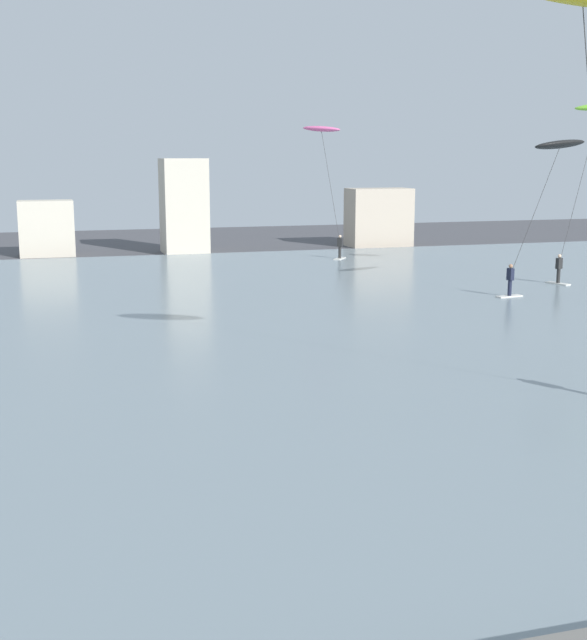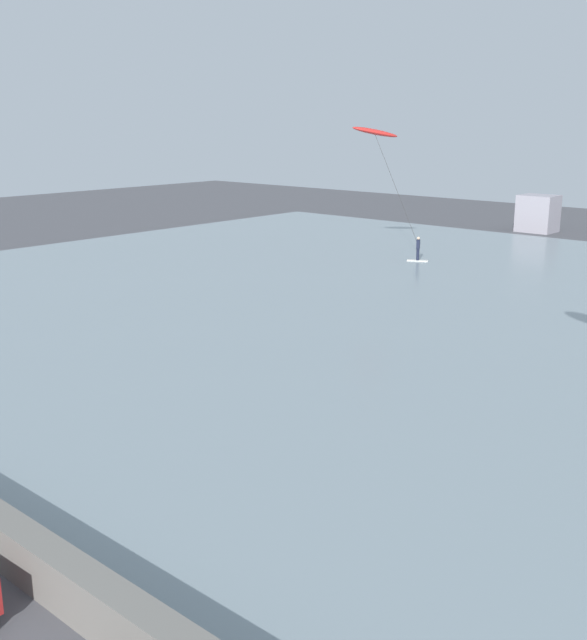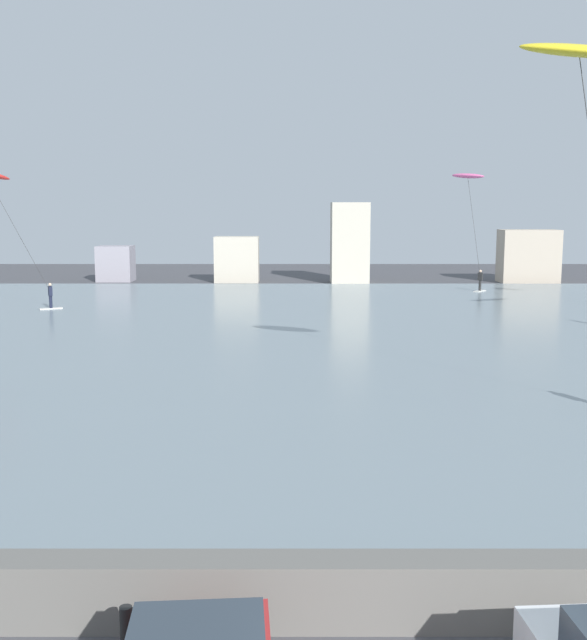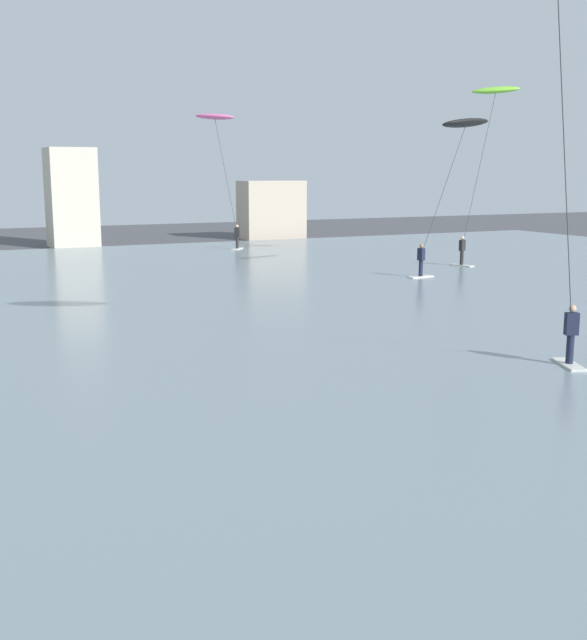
# 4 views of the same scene
# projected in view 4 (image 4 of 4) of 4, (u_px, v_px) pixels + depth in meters

# --- Properties ---
(water_bay) EXTENTS (84.00, 52.00, 0.10)m
(water_bay) POSITION_uv_depth(u_px,v_px,m) (120.00, 309.00, 30.50)
(water_bay) COLOR gray
(water_bay) RESTS_ON ground
(far_shore_buildings) EXTENTS (40.16, 4.56, 6.89)m
(far_shore_buildings) POSITION_uv_depth(u_px,v_px,m) (80.00, 210.00, 56.59)
(far_shore_buildings) COLOR gray
(far_shore_buildings) RESTS_ON ground
(kitesurfer_pink) EXTENTS (2.74, 3.71, 9.08)m
(kitesurfer_pink) POSITION_uv_depth(u_px,v_px,m) (218.00, 132.00, 53.26)
(kitesurfer_pink) COLOR silver
(kitesurfer_pink) RESTS_ON water_bay
(kitesurfer_black) EXTENTS (4.98, 1.78, 7.92)m
(kitesurfer_black) POSITION_uv_depth(u_px,v_px,m) (462.00, 136.00, 39.12)
(kitesurfer_black) COLOR silver
(kitesurfer_black) RESTS_ON water_bay
(kitesurfer_lime) EXTENTS (4.23, 2.63, 9.92)m
(kitesurfer_lime) POSITION_uv_depth(u_px,v_px,m) (491.00, 112.00, 44.02)
(kitesurfer_lime) COLOR silver
(kitesurfer_lime) RESTS_ON water_bay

